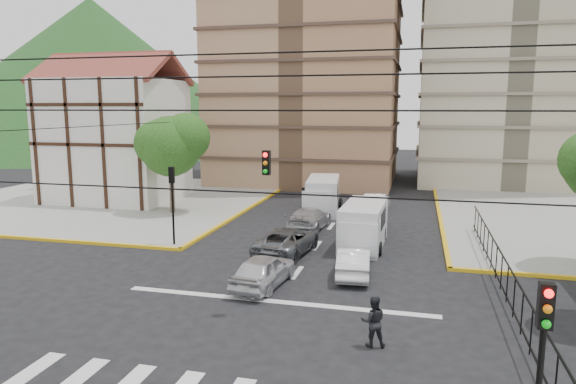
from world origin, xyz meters
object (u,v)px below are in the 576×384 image
(traffic_light_se, at_px, (541,355))
(car_silver_front_left, at_px, (264,270))
(car_white_front_right, at_px, (354,261))
(pedestrian_crosswalk, at_px, (373,321))
(van_left_lane, at_px, (322,196))
(van_right_lane, at_px, (363,227))
(traffic_light_nw, at_px, (172,193))

(traffic_light_se, relative_size, car_silver_front_left, 1.03)
(traffic_light_se, xyz_separation_m, car_white_front_right, (-5.13, 13.08, -2.42))
(car_silver_front_left, xyz_separation_m, pedestrian_crosswalk, (5.17, -4.64, 0.13))
(car_silver_front_left, height_order, pedestrian_crosswalk, pedestrian_crosswalk)
(car_white_front_right, relative_size, pedestrian_crosswalk, 2.45)
(van_left_lane, xyz_separation_m, car_white_front_right, (4.06, -14.03, -0.55))
(car_white_front_right, height_order, pedestrian_crosswalk, pedestrian_crosswalk)
(van_right_lane, xyz_separation_m, car_silver_front_left, (-3.59, -7.42, -0.47))
(pedestrian_crosswalk, bearing_deg, van_right_lane, -94.39)
(traffic_light_nw, xyz_separation_m, pedestrian_crosswalk, (11.95, -9.60, -2.25))
(car_silver_front_left, relative_size, pedestrian_crosswalk, 2.49)
(traffic_light_se, xyz_separation_m, van_right_lane, (-5.22, 18.06, -1.92))
(traffic_light_se, distance_m, car_white_front_right, 14.26)
(traffic_light_se, height_order, van_left_lane, traffic_light_se)
(traffic_light_se, xyz_separation_m, van_left_lane, (-9.20, 27.11, -1.87))
(traffic_light_se, relative_size, van_right_lane, 0.80)
(car_silver_front_left, relative_size, car_white_front_right, 1.02)
(van_right_lane, relative_size, car_silver_front_left, 1.29)
(van_left_lane, distance_m, pedestrian_crosswalk, 21.83)
(van_right_lane, relative_size, pedestrian_crosswalk, 3.21)
(van_right_lane, xyz_separation_m, pedestrian_crosswalk, (1.58, -12.06, -0.33))
(traffic_light_se, distance_m, car_silver_front_left, 14.02)
(van_left_lane, bearing_deg, traffic_light_nw, -125.92)
(traffic_light_nw, distance_m, car_white_front_right, 11.03)
(traffic_light_nw, xyz_separation_m, car_silver_front_left, (6.79, -4.96, -2.38))
(car_silver_front_left, distance_m, pedestrian_crosswalk, 6.95)
(traffic_light_se, relative_size, car_white_front_right, 1.04)
(traffic_light_nw, bearing_deg, pedestrian_crosswalk, -38.77)
(traffic_light_se, height_order, pedestrian_crosswalk, traffic_light_se)
(traffic_light_nw, bearing_deg, van_right_lane, 13.35)
(car_white_front_right, bearing_deg, traffic_light_se, 106.57)
(traffic_light_nw, distance_m, pedestrian_crosswalk, 15.50)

